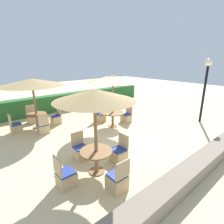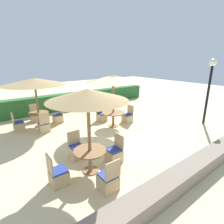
{
  "view_description": "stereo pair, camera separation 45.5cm",
  "coord_description": "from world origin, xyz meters",
  "views": [
    {
      "loc": [
        -5.09,
        -5.41,
        3.29
      ],
      "look_at": [
        0.0,
        0.6,
        0.9
      ],
      "focal_mm": 28.0,
      "sensor_mm": 36.0,
      "label": 1
    },
    {
      "loc": [
        -4.74,
        -5.69,
        3.29
      ],
      "look_at": [
        0.0,
        0.6,
        0.9
      ],
      "focal_mm": 28.0,
      "sensor_mm": 36.0,
      "label": 2
    }
  ],
  "objects": [
    {
      "name": "patio_chair_front_left_north",
      "position": [
        -2.47,
        -0.65,
        0.26
      ],
      "size": [
        0.46,
        0.46,
        0.93
      ],
      "rotation": [
        0.0,
        0.0,
        3.14
      ],
      "color": "tan",
      "rests_on": "ground_plane"
    },
    {
      "name": "round_table_front_left",
      "position": [
        -2.49,
        -1.62,
        0.55
      ],
      "size": [
        0.97,
        0.97,
        0.72
      ],
      "color": "olive",
      "rests_on": "ground_plane"
    },
    {
      "name": "stone_border",
      "position": [
        0.0,
        -3.63,
        0.22
      ],
      "size": [
        10.0,
        0.56,
        0.45
      ],
      "primitive_type": "cube",
      "color": "gray",
      "rests_on": "ground_plane"
    },
    {
      "name": "parasol_center",
      "position": [
        0.33,
        0.93,
        2.4
      ],
      "size": [
        2.51,
        2.51,
        2.57
      ],
      "color": "olive",
      "rests_on": "ground_plane"
    },
    {
      "name": "parasol_back_left",
      "position": [
        -2.66,
        3.23,
        2.26
      ],
      "size": [
        2.95,
        2.95,
        2.43
      ],
      "color": "olive",
      "rests_on": "ground_plane"
    },
    {
      "name": "ground_plane",
      "position": [
        0.0,
        0.0,
        0.0
      ],
      "size": [
        40.0,
        40.0,
        0.0
      ],
      "primitive_type": "plane",
      "color": "beige"
    },
    {
      "name": "patio_chair_center_north",
      "position": [
        0.31,
        1.97,
        0.26
      ],
      "size": [
        0.46,
        0.46,
        0.93
      ],
      "rotation": [
        0.0,
        0.0,
        3.14
      ],
      "color": "tan",
      "rests_on": "ground_plane"
    },
    {
      "name": "round_table_center",
      "position": [
        0.33,
        0.93,
        0.6
      ],
      "size": [
        1.14,
        1.14,
        0.75
      ],
      "color": "olive",
      "rests_on": "ground_plane"
    },
    {
      "name": "lamp_post",
      "position": [
        4.44,
        -1.63,
        2.35
      ],
      "size": [
        0.36,
        0.36,
        3.32
      ],
      "color": "black",
      "rests_on": "ground_plane"
    },
    {
      "name": "patio_chair_front_left_south",
      "position": [
        -2.51,
        -2.58,
        0.26
      ],
      "size": [
        0.46,
        0.46,
        0.93
      ],
      "color": "tan",
      "rests_on": "ground_plane"
    },
    {
      "name": "patio_chair_center_east",
      "position": [
        1.33,
        0.95,
        0.26
      ],
      "size": [
        0.46,
        0.46,
        0.93
      ],
      "rotation": [
        0.0,
        0.0,
        1.57
      ],
      "color": "tan",
      "rests_on": "ground_plane"
    },
    {
      "name": "patio_chair_back_left_south",
      "position": [
        -2.69,
        2.33,
        0.26
      ],
      "size": [
        0.46,
        0.46,
        0.93
      ],
      "color": "tan",
      "rests_on": "ground_plane"
    },
    {
      "name": "hedge_row",
      "position": [
        0.0,
        5.51,
        0.53
      ],
      "size": [
        13.0,
        0.7,
        1.05
      ],
      "primitive_type": "cube",
      "color": "#28602D",
      "rests_on": "ground_plane"
    },
    {
      "name": "patio_chair_front_left_west",
      "position": [
        -3.49,
        -1.6,
        0.26
      ],
      "size": [
        0.46,
        0.46,
        0.93
      ],
      "rotation": [
        0.0,
        0.0,
        -1.57
      ],
      "color": "tan",
      "rests_on": "ground_plane"
    },
    {
      "name": "patio_chair_back_left_north",
      "position": [
        -2.6,
        4.17,
        0.26
      ],
      "size": [
        0.46,
        0.46,
        0.93
      ],
      "rotation": [
        0.0,
        0.0,
        3.14
      ],
      "color": "tan",
      "rests_on": "ground_plane"
    },
    {
      "name": "patio_chair_back_left_east",
      "position": [
        -1.7,
        3.19,
        0.26
      ],
      "size": [
        0.46,
        0.46,
        0.93
      ],
      "rotation": [
        0.0,
        0.0,
        1.57
      ],
      "color": "tan",
      "rests_on": "ground_plane"
    },
    {
      "name": "parasol_front_left",
      "position": [
        -2.49,
        -1.62,
        2.36
      ],
      "size": [
        2.24,
        2.24,
        2.54
      ],
      "color": "olive",
      "rests_on": "ground_plane"
    },
    {
      "name": "round_table_back_left",
      "position": [
        -2.66,
        3.23,
        0.55
      ],
      "size": [
        0.96,
        0.96,
        0.72
      ],
      "color": "olive",
      "rests_on": "ground_plane"
    },
    {
      "name": "patio_chair_back_left_west",
      "position": [
        -3.63,
        3.19,
        0.26
      ],
      "size": [
        0.46,
        0.46,
        0.93
      ],
      "rotation": [
        0.0,
        0.0,
        -1.57
      ],
      "color": "tan",
      "rests_on": "ground_plane"
    },
    {
      "name": "patio_chair_front_left_east",
      "position": [
        -1.57,
        -1.62,
        0.26
      ],
      "size": [
        0.46,
        0.46,
        0.93
      ],
      "rotation": [
        0.0,
        0.0,
        1.57
      ],
      "color": "tan",
      "rests_on": "ground_plane"
    }
  ]
}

